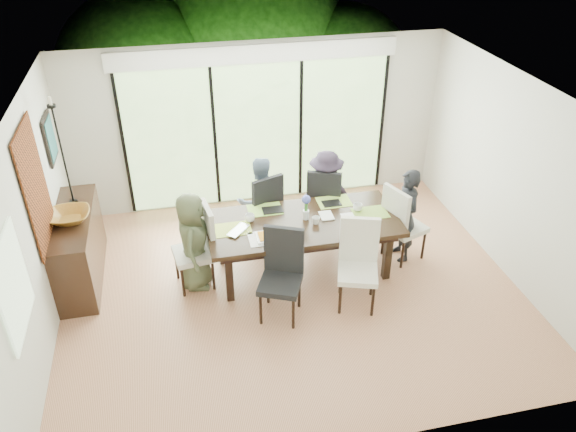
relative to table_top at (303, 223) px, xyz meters
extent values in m
cube|color=#9B5B3E|center=(-0.24, -0.38, -0.78)|extent=(6.00, 5.00, 0.01)
cube|color=white|center=(-0.24, -0.38, 1.93)|extent=(6.00, 5.00, 0.01)
cube|color=beige|center=(-0.24, 2.13, 0.57)|extent=(6.00, 0.02, 2.70)
cube|color=silver|center=(-0.24, -2.89, 0.57)|extent=(6.00, 0.02, 2.70)
cube|color=white|center=(-3.25, -0.38, 0.57)|extent=(0.02, 5.00, 2.70)
cube|color=beige|center=(2.77, -0.38, 0.57)|extent=(0.02, 5.00, 2.70)
cube|color=#598C3F|center=(-0.24, 2.09, 0.42)|extent=(4.20, 0.02, 2.30)
cube|color=white|center=(-0.24, 2.08, 1.72)|extent=(4.40, 0.06, 0.28)
cube|color=black|center=(-2.34, 2.08, 0.42)|extent=(0.05, 0.04, 2.30)
cube|color=black|center=(-0.94, 2.08, 0.42)|extent=(0.05, 0.04, 2.30)
cube|color=black|center=(0.46, 2.08, 0.42)|extent=(0.05, 0.04, 2.30)
cube|color=black|center=(1.86, 2.08, 0.42)|extent=(0.05, 0.04, 2.30)
cube|color=#8CAD7F|center=(-3.21, -1.58, 0.72)|extent=(0.02, 0.90, 1.00)
cube|color=brown|center=(-0.24, 3.02, -0.83)|extent=(6.00, 1.80, 0.10)
cube|color=brown|center=(-0.24, 3.82, -0.23)|extent=(6.00, 0.08, 0.06)
sphere|color=#14380F|center=(-2.04, 4.82, 0.66)|extent=(3.20, 3.20, 3.20)
sphere|color=#14380F|center=(0.16, 5.42, 1.02)|extent=(4.00, 4.00, 4.00)
sphere|color=#14380F|center=(1.96, 4.62, 0.48)|extent=(2.80, 2.80, 2.80)
sphere|color=#14380F|center=(-0.84, 6.12, 0.84)|extent=(3.60, 3.60, 3.60)
cube|color=black|center=(0.00, 0.00, 0.00)|extent=(2.59, 1.19, 0.06)
cube|color=black|center=(0.00, 0.00, -0.10)|extent=(2.37, 0.97, 0.11)
cube|color=black|center=(-1.08, -0.43, -0.40)|extent=(0.10, 0.10, 0.74)
cube|color=black|center=(1.08, -0.43, -0.40)|extent=(0.10, 0.10, 0.74)
cube|color=black|center=(-1.08, 0.43, -0.40)|extent=(0.10, 0.10, 0.74)
cube|color=black|center=(1.08, 0.43, -0.40)|extent=(0.10, 0.10, 0.74)
imported|color=#4A5438|center=(-1.48, 0.00, -0.08)|extent=(0.54, 0.72, 1.39)
imported|color=black|center=(1.48, 0.00, -0.08)|extent=(0.43, 0.66, 1.39)
imported|color=slate|center=(-0.45, 0.83, -0.08)|extent=(0.68, 0.46, 1.39)
imported|color=#271E2D|center=(0.55, 0.83, -0.08)|extent=(0.69, 0.48, 1.39)
cube|color=#A4B641|center=(-0.95, 0.00, 0.04)|extent=(0.47, 0.34, 0.01)
cube|color=olive|center=(0.95, 0.00, 0.04)|extent=(0.47, 0.34, 0.01)
cube|color=#8AC044|center=(-0.45, 0.40, 0.04)|extent=(0.47, 0.34, 0.01)
cube|color=#9AC446|center=(0.55, 0.40, 0.04)|extent=(0.47, 0.34, 0.01)
cube|color=white|center=(-0.55, -0.30, 0.04)|extent=(0.47, 0.34, 0.01)
cube|color=black|center=(-0.35, 0.35, 0.05)|extent=(0.28, 0.19, 0.01)
cube|color=black|center=(0.50, 0.35, 0.04)|extent=(0.26, 0.18, 0.01)
cube|color=white|center=(0.70, -0.05, 0.03)|extent=(0.32, 0.24, 0.00)
cube|color=white|center=(-0.55, -0.30, 0.05)|extent=(0.28, 0.28, 0.03)
cube|color=orange|center=(-0.55, -0.30, 0.07)|extent=(0.22, 0.22, 0.02)
cylinder|color=silver|center=(0.05, 0.05, 0.10)|extent=(0.09, 0.09, 0.13)
cylinder|color=#337226|center=(0.05, 0.05, 0.23)|extent=(0.04, 0.04, 0.17)
sphere|color=#505CC9|center=(0.05, 0.05, 0.33)|extent=(0.12, 0.12, 0.12)
imported|color=silver|center=(-0.85, -0.10, 0.05)|extent=(0.41, 0.42, 0.03)
imported|color=white|center=(-0.70, 0.15, 0.08)|extent=(0.16, 0.16, 0.10)
imported|color=white|center=(0.15, -0.10, 0.08)|extent=(0.15, 0.15, 0.10)
imported|color=white|center=(0.80, 0.10, 0.08)|extent=(0.18, 0.18, 0.10)
imported|color=white|center=(0.25, 0.05, 0.04)|extent=(0.18, 0.24, 0.02)
cube|color=black|center=(-3.00, 0.50, -0.29)|extent=(0.49, 1.74, 0.98)
imported|color=#8B5C1E|center=(-3.00, 0.40, 0.27)|extent=(0.52, 0.52, 0.13)
cylinder|color=black|center=(-3.00, 0.85, 0.23)|extent=(0.11, 0.11, 0.04)
cylinder|color=black|center=(-3.00, 0.85, 0.91)|extent=(0.03, 0.03, 1.36)
cylinder|color=black|center=(-3.00, 0.85, 1.59)|extent=(0.11, 0.11, 0.03)
cylinder|color=silver|center=(-3.00, 0.85, 1.65)|extent=(0.04, 0.04, 0.11)
cube|color=maroon|center=(-3.21, 0.02, 0.92)|extent=(0.02, 1.00, 1.50)
cube|color=black|center=(-3.21, 1.32, 0.97)|extent=(0.03, 0.55, 0.65)
cube|color=#184A4D|center=(-3.19, 1.32, 0.97)|extent=(0.01, 0.45, 0.55)
camera|label=1|loc=(-1.57, -6.18, 4.07)|focal=35.00mm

